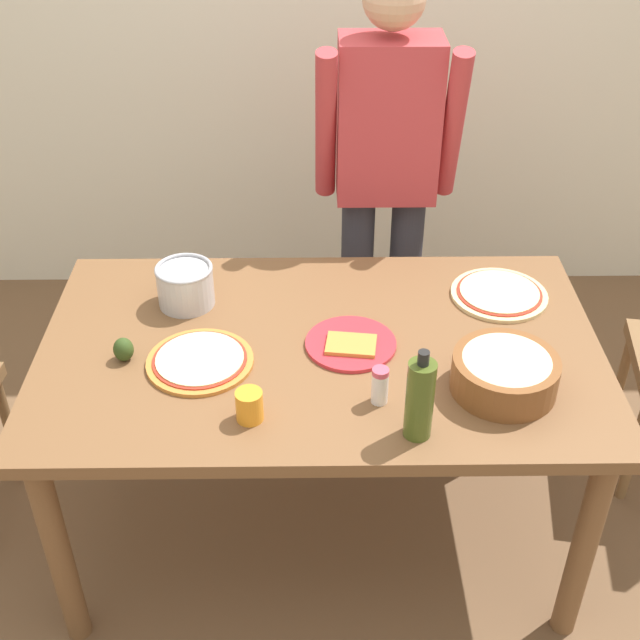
{
  "coord_description": "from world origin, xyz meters",
  "views": [
    {
      "loc": [
        -0.02,
        -1.88,
        2.18
      ],
      "look_at": [
        0.0,
        0.05,
        0.81
      ],
      "focal_mm": 46.43,
      "sensor_mm": 36.0,
      "label": 1
    }
  ],
  "objects_px": {
    "pizza_raw_on_board": "(499,294)",
    "avocado": "(123,349)",
    "olive_oil_bottle": "(420,399)",
    "salt_shaker": "(380,385)",
    "steel_pot": "(185,285)",
    "dining_table": "(320,369)",
    "popcorn_bowl": "(505,371)",
    "pizza_cooked_on_tray": "(200,361)",
    "person_cook": "(386,172)",
    "plate_with_slice": "(351,344)",
    "cup_orange": "(249,406)"
  },
  "relations": [
    {
      "from": "pizza_raw_on_board",
      "to": "avocado",
      "type": "distance_m",
      "value": 1.14
    },
    {
      "from": "olive_oil_bottle",
      "to": "salt_shaker",
      "type": "distance_m",
      "value": 0.16
    },
    {
      "from": "steel_pot",
      "to": "avocado",
      "type": "height_order",
      "value": "steel_pot"
    },
    {
      "from": "dining_table",
      "to": "popcorn_bowl",
      "type": "xyz_separation_m",
      "value": [
        0.48,
        -0.2,
        0.15
      ]
    },
    {
      "from": "avocado",
      "to": "popcorn_bowl",
      "type": "bearing_deg",
      "value": -7.76
    },
    {
      "from": "pizza_cooked_on_tray",
      "to": "avocado",
      "type": "distance_m",
      "value": 0.21
    },
    {
      "from": "pizza_cooked_on_tray",
      "to": "olive_oil_bottle",
      "type": "height_order",
      "value": "olive_oil_bottle"
    },
    {
      "from": "person_cook",
      "to": "pizza_raw_on_board",
      "type": "relative_size",
      "value": 5.45
    },
    {
      "from": "dining_table",
      "to": "plate_with_slice",
      "type": "relative_size",
      "value": 6.15
    },
    {
      "from": "pizza_raw_on_board",
      "to": "olive_oil_bottle",
      "type": "height_order",
      "value": "olive_oil_bottle"
    },
    {
      "from": "popcorn_bowl",
      "to": "olive_oil_bottle",
      "type": "bearing_deg",
      "value": -145.55
    },
    {
      "from": "steel_pot",
      "to": "salt_shaker",
      "type": "bearing_deg",
      "value": -39.84
    },
    {
      "from": "plate_with_slice",
      "to": "cup_orange",
      "type": "distance_m",
      "value": 0.4
    },
    {
      "from": "cup_orange",
      "to": "avocado",
      "type": "distance_m",
      "value": 0.44
    },
    {
      "from": "dining_table",
      "to": "pizza_cooked_on_tray",
      "type": "bearing_deg",
      "value": -166.09
    },
    {
      "from": "popcorn_bowl",
      "to": "cup_orange",
      "type": "bearing_deg",
      "value": -170.76
    },
    {
      "from": "salt_shaker",
      "to": "avocado",
      "type": "height_order",
      "value": "salt_shaker"
    },
    {
      "from": "salt_shaker",
      "to": "avocado",
      "type": "xyz_separation_m",
      "value": [
        -0.69,
        0.19,
        -0.02
      ]
    },
    {
      "from": "olive_oil_bottle",
      "to": "steel_pot",
      "type": "xyz_separation_m",
      "value": [
        -0.64,
        0.59,
        -0.05
      ]
    },
    {
      "from": "pizza_raw_on_board",
      "to": "avocado",
      "type": "relative_size",
      "value": 4.25
    },
    {
      "from": "pizza_cooked_on_tray",
      "to": "avocado",
      "type": "relative_size",
      "value": 4.24
    },
    {
      "from": "pizza_raw_on_board",
      "to": "popcorn_bowl",
      "type": "xyz_separation_m",
      "value": [
        -0.08,
        -0.44,
        0.05
      ]
    },
    {
      "from": "cup_orange",
      "to": "person_cook",
      "type": "bearing_deg",
      "value": 68.5
    },
    {
      "from": "plate_with_slice",
      "to": "cup_orange",
      "type": "bearing_deg",
      "value": -131.78
    },
    {
      "from": "plate_with_slice",
      "to": "olive_oil_bottle",
      "type": "bearing_deg",
      "value": -67.67
    },
    {
      "from": "olive_oil_bottle",
      "to": "cup_orange",
      "type": "bearing_deg",
      "value": 171.7
    },
    {
      "from": "cup_orange",
      "to": "salt_shaker",
      "type": "height_order",
      "value": "salt_shaker"
    },
    {
      "from": "cup_orange",
      "to": "salt_shaker",
      "type": "xyz_separation_m",
      "value": [
        0.33,
        0.06,
        0.01
      ]
    },
    {
      "from": "cup_orange",
      "to": "salt_shaker",
      "type": "distance_m",
      "value": 0.34
    },
    {
      "from": "popcorn_bowl",
      "to": "dining_table",
      "type": "bearing_deg",
      "value": 157.26
    },
    {
      "from": "cup_orange",
      "to": "dining_table",
      "type": "bearing_deg",
      "value": 59.54
    },
    {
      "from": "pizza_cooked_on_tray",
      "to": "salt_shaker",
      "type": "distance_m",
      "value": 0.51
    },
    {
      "from": "olive_oil_bottle",
      "to": "steel_pot",
      "type": "bearing_deg",
      "value": 137.5
    },
    {
      "from": "salt_shaker",
      "to": "cup_orange",
      "type": "bearing_deg",
      "value": -169.38
    },
    {
      "from": "avocado",
      "to": "pizza_raw_on_board",
      "type": "bearing_deg",
      "value": 15.38
    },
    {
      "from": "pizza_raw_on_board",
      "to": "pizza_cooked_on_tray",
      "type": "relative_size",
      "value": 1.0
    },
    {
      "from": "popcorn_bowl",
      "to": "olive_oil_bottle",
      "type": "relative_size",
      "value": 1.09
    },
    {
      "from": "olive_oil_bottle",
      "to": "steel_pot",
      "type": "relative_size",
      "value": 1.48
    },
    {
      "from": "pizza_cooked_on_tray",
      "to": "olive_oil_bottle",
      "type": "xyz_separation_m",
      "value": [
        0.57,
        -0.29,
        0.1
      ]
    },
    {
      "from": "popcorn_bowl",
      "to": "olive_oil_bottle",
      "type": "distance_m",
      "value": 0.3
    },
    {
      "from": "popcorn_bowl",
      "to": "steel_pot",
      "type": "xyz_separation_m",
      "value": [
        -0.89,
        0.42,
        0.0
      ]
    },
    {
      "from": "salt_shaker",
      "to": "pizza_raw_on_board",
      "type": "bearing_deg",
      "value": 50.23
    },
    {
      "from": "pizza_raw_on_board",
      "to": "steel_pot",
      "type": "relative_size",
      "value": 1.71
    },
    {
      "from": "pizza_cooked_on_tray",
      "to": "popcorn_bowl",
      "type": "height_order",
      "value": "popcorn_bowl"
    },
    {
      "from": "dining_table",
      "to": "avocado",
      "type": "relative_size",
      "value": 22.86
    },
    {
      "from": "olive_oil_bottle",
      "to": "salt_shaker",
      "type": "xyz_separation_m",
      "value": [
        -0.08,
        0.12,
        -0.06
      ]
    },
    {
      "from": "pizza_raw_on_board",
      "to": "cup_orange",
      "type": "bearing_deg",
      "value": -143.31
    },
    {
      "from": "salt_shaker",
      "to": "avocado",
      "type": "relative_size",
      "value": 1.51
    },
    {
      "from": "popcorn_bowl",
      "to": "avocado",
      "type": "bearing_deg",
      "value": 172.24
    },
    {
      "from": "steel_pot",
      "to": "avocado",
      "type": "xyz_separation_m",
      "value": [
        -0.14,
        -0.28,
        -0.03
      ]
    }
  ]
}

